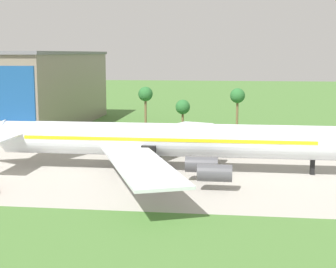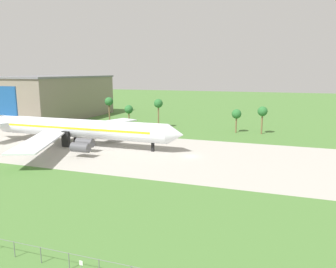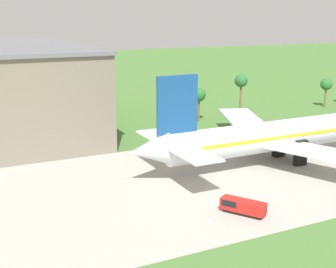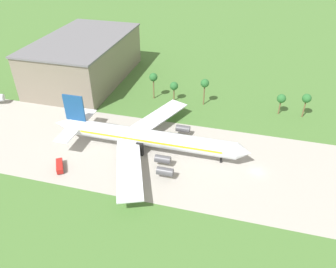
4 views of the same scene
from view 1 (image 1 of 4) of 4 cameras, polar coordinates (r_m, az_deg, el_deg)
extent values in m
cylinder|color=silver|center=(88.88, 0.00, -0.64)|extent=(58.33, 5.73, 5.73)
cube|color=yellow|center=(88.80, 0.00, -0.36)|extent=(49.58, 5.84, 0.57)
cube|color=navy|center=(95.39, -16.63, 4.33)|extent=(7.45, 0.50, 9.74)
cube|color=silver|center=(96.26, -16.60, 0.25)|extent=(5.16, 22.92, 0.30)
cube|color=silver|center=(74.68, -3.16, -3.28)|extent=(18.27, 30.91, 0.44)
cube|color=silver|center=(104.16, -0.12, 0.22)|extent=(18.27, 30.91, 0.44)
cylinder|color=#4C4C51|center=(82.07, 3.74, -3.37)|extent=(5.16, 2.58, 2.58)
cylinder|color=#4C4C51|center=(76.38, 5.20, -4.33)|extent=(5.16, 2.58, 2.58)
cylinder|color=#4C4C51|center=(95.53, 4.27, -1.63)|extent=(5.16, 2.58, 2.58)
cylinder|color=#4C4C51|center=(101.08, 5.76, -1.06)|extent=(5.16, 2.58, 2.58)
cube|color=black|center=(89.70, 15.74, -2.84)|extent=(0.70, 0.90, 4.86)
cube|color=black|center=(86.79, -2.18, -2.90)|extent=(2.40, 1.20, 4.86)
cube|color=black|center=(92.89, -1.54, -2.11)|extent=(2.40, 1.20, 4.86)
cube|color=slate|center=(149.84, -16.44, 4.65)|extent=(36.00, 60.00, 19.93)
cube|color=slate|center=(149.49, -16.62, 8.61)|extent=(36.72, 61.20, 0.80)
cylinder|color=brown|center=(127.88, -2.50, 2.02)|extent=(0.56, 0.56, 9.69)
sphere|color=#28662D|center=(127.34, -2.51, 4.46)|extent=(3.60, 3.60, 3.60)
cylinder|color=brown|center=(126.03, 7.67, 1.81)|extent=(0.56, 0.56, 9.52)
sphere|color=#28662D|center=(125.48, 7.72, 4.24)|extent=(3.60, 3.60, 3.60)
cylinder|color=brown|center=(126.83, 1.64, 1.27)|extent=(0.56, 0.56, 6.60)
sphere|color=#28662D|center=(126.37, 1.65, 3.02)|extent=(3.60, 3.60, 3.60)
camera|label=2|loc=(47.36, 96.68, 2.15)|focal=35.00mm
camera|label=3|loc=(76.50, -69.16, 8.72)|focal=50.00mm
camera|label=4|loc=(51.77, 119.48, 66.42)|focal=35.00mm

